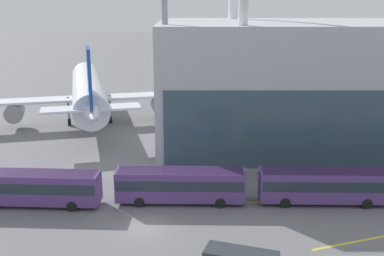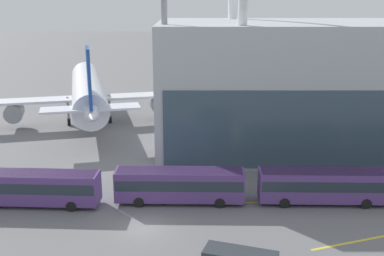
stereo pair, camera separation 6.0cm
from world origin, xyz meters
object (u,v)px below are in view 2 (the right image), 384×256
at_px(airliner_at_gate_far, 90,92).
at_px(floodlight_mast, 166,5).
at_px(shuttle_bus_3, 325,185).
at_px(shuttle_bus_1, 36,186).
at_px(shuttle_bus_2, 182,184).

xyz_separation_m(airliner_at_gate_far, floodlight_mast, (13.02, -17.55, 13.60)).
distance_m(airliner_at_gate_far, shuttle_bus_3, 41.81).
bearing_deg(floodlight_mast, shuttle_bus_1, -132.48).
height_order(shuttle_bus_1, floodlight_mast, floodlight_mast).
bearing_deg(floodlight_mast, shuttle_bus_2, -81.09).
bearing_deg(airliner_at_gate_far, shuttle_bus_1, 168.62).
xyz_separation_m(shuttle_bus_2, floodlight_mast, (-1.94, 12.40, 16.53)).
relative_size(airliner_at_gate_far, shuttle_bus_1, 3.11).
relative_size(shuttle_bus_1, shuttle_bus_2, 1.01).
height_order(shuttle_bus_3, floodlight_mast, floodlight_mast).
distance_m(airliner_at_gate_far, floodlight_mast, 25.74).
xyz_separation_m(shuttle_bus_2, shuttle_bus_3, (13.89, -0.16, 0.00)).
distance_m(shuttle_bus_1, shuttle_bus_2, 13.91).
bearing_deg(airliner_at_gate_far, shuttle_bus_2, -166.84).
relative_size(airliner_at_gate_far, shuttle_bus_3, 3.12).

